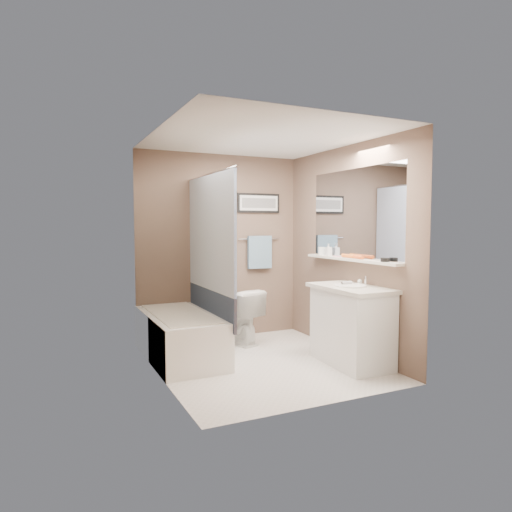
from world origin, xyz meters
name	(u,v)px	position (x,y,z in m)	size (l,w,h in m)	color
ground	(262,363)	(0.00, 0.00, 0.00)	(2.50, 2.50, 0.00)	silver
ceiling	(262,139)	(0.00, 0.00, 2.38)	(2.20, 2.50, 0.04)	silver
wall_back	(221,247)	(0.00, 1.23, 1.20)	(2.20, 0.04, 2.40)	brown
wall_front	(328,261)	(0.00, -1.23, 1.20)	(2.20, 0.04, 2.40)	brown
wall_left	(161,255)	(-1.08, 0.00, 1.20)	(0.04, 2.50, 2.40)	brown
wall_right	(345,250)	(1.08, 0.00, 1.20)	(0.04, 2.50, 2.40)	brown
tile_surround	(149,271)	(-1.09, 0.50, 1.00)	(0.02, 1.55, 2.00)	#C2B593
curtain_rod	(210,174)	(-0.40, 0.50, 2.05)	(0.02, 0.02, 1.55)	silver
curtain_upper	(210,233)	(-0.40, 0.50, 1.40)	(0.03, 1.45, 1.28)	silver
curtain_lower	(211,305)	(-0.40, 0.50, 0.58)	(0.03, 1.45, 0.36)	#28354B
mirror	(355,213)	(1.09, -0.15, 1.62)	(0.02, 1.60, 1.00)	silver
shelf	(350,259)	(1.04, -0.15, 1.10)	(0.12, 1.60, 0.03)	silver
towel_bar	(259,239)	(0.55, 1.22, 1.30)	(0.02, 0.02, 0.60)	silver
towel	(260,252)	(0.55, 1.20, 1.12)	(0.34, 0.05, 0.44)	#97C4DC
art_frame	(259,203)	(0.55, 1.23, 1.78)	(0.62, 0.03, 0.26)	black
art_mat	(259,203)	(0.55, 1.22, 1.78)	(0.56, 0.00, 0.20)	white
art_image	(259,203)	(0.55, 1.22, 1.78)	(0.50, 0.00, 0.13)	#595959
door	(381,281)	(0.55, -1.24, 1.00)	(0.80, 0.02, 2.00)	silver
door_handle	(347,283)	(0.22, -1.19, 1.00)	(0.02, 0.02, 0.10)	silver
bathtub	(180,336)	(-0.75, 0.56, 0.25)	(0.70, 1.50, 0.50)	white
tub_rim	(179,314)	(-0.75, 0.56, 0.50)	(0.56, 1.36, 0.02)	white
toilet	(238,316)	(0.09, 0.88, 0.34)	(0.38, 0.68, 0.69)	white
vanity	(351,327)	(0.85, -0.44, 0.40)	(0.50, 0.90, 0.80)	silver
countertop	(351,288)	(0.84, -0.44, 0.82)	(0.54, 0.96, 0.04)	beige
sink_basin	(350,286)	(0.83, -0.44, 0.85)	(0.34, 0.34, 0.01)	white
faucet_spout	(366,281)	(1.03, -0.44, 0.89)	(0.02, 0.02, 0.10)	white
faucet_knob	(360,281)	(1.03, -0.34, 0.87)	(0.05, 0.05, 0.05)	white
candle_bowl_near	(385,260)	(1.04, -0.73, 1.14)	(0.09, 0.09, 0.04)	black
hair_brush_front	(358,257)	(1.04, -0.28, 1.14)	(0.04, 0.04, 0.22)	#E75920
hair_brush_back	(348,256)	(1.04, -0.12, 1.14)	(0.04, 0.04, 0.22)	orange
pink_comb	(338,256)	(1.04, 0.07, 1.12)	(0.03, 0.16, 0.01)	#CF7E99
glass_jar	(322,251)	(1.04, 0.43, 1.17)	(0.08, 0.08, 0.10)	white
soap_bottle	(328,250)	(1.04, 0.28, 1.19)	(0.07, 0.07, 0.15)	#999999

